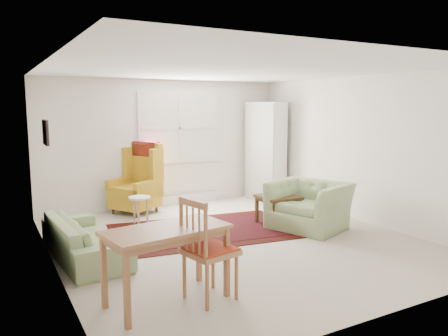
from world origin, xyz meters
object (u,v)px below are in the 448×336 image
stool (140,210)px  desk (167,265)px  desk_chair (210,248)px  cabinet (266,151)px  sofa (84,230)px  wingback_chair (134,178)px  coffee_table (278,210)px  armchair (309,201)px

stool → desk: size_ratio=0.39×
stool → desk_chair: size_ratio=0.45×
cabinet → sofa: bearing=-168.0°
sofa → wingback_chair: 2.48m
coffee_table → cabinet: size_ratio=0.30×
cabinet → coffee_table: bearing=-131.8°
sofa → stool: (1.15, 1.25, -0.13)m
wingback_chair → desk: (-0.86, -3.83, -0.27)m
stool → desk: 3.08m
wingback_chair → stool: (-0.18, -0.83, -0.42)m
armchair → cabinet: cabinet is taller
cabinet → armchair: bearing=-120.4°
wingback_chair → desk_chair: 4.00m
coffee_table → cabinet: 2.27m
armchair → stool: 2.82m
coffee_table → desk: 3.30m
sofa → cabinet: bearing=-69.1°
sofa → cabinet: (4.20, 1.99, 0.66)m
armchair → desk_chair: size_ratio=1.09×
wingback_chair → desk: 3.94m
desk_chair → coffee_table: bearing=-60.5°
armchair → desk: (-3.03, -1.45, -0.07)m
armchair → coffee_table: (-0.31, 0.42, -0.20)m
armchair → stool: bearing=-144.3°
wingback_chair → stool: 0.95m
coffee_table → stool: size_ratio=1.27×
armchair → stool: (-2.35, 1.55, -0.21)m
stool → armchair: bearing=-33.4°
desk_chair → cabinet: bearing=-52.1°
wingback_chair → coffee_table: bearing=12.9°
armchair → cabinet: bearing=142.0°
sofa → armchair: size_ratio=1.58×
cabinet → desk: 5.32m
cabinet → desk: (-3.73, -3.74, -0.64)m
sofa → desk_chair: desk_chair is taller
cabinet → desk_chair: cabinet is taller
desk → coffee_table: bearing=34.5°
desk → desk_chair: bearing=-18.5°
sofa → coffee_table: size_ratio=3.00×
stool → coffee_table: bearing=-29.1°
armchair → cabinet: 2.46m
stool → wingback_chair: bearing=78.1°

